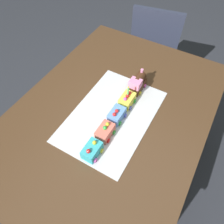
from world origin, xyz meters
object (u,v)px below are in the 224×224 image
(dining_table, at_px, (112,122))
(chair, at_px, (155,45))
(cake_locomotive, at_px, (138,83))
(cake_car_hopper_coral, at_px, (105,131))
(cake_car_tanker_lemon, at_px, (127,100))
(birthday_candle, at_px, (128,90))
(cake_car_gondola_sky_blue, at_px, (117,115))
(cake_car_flatbed_turquoise, at_px, (92,150))

(dining_table, relative_size, chair, 1.63)
(chair, distance_m, cake_locomotive, 0.90)
(cake_car_hopper_coral, bearing_deg, cake_locomotive, -180.00)
(cake_locomotive, bearing_deg, chair, -167.21)
(chair, bearing_deg, cake_car_tanker_lemon, 90.84)
(dining_table, xyz_separation_m, birthday_candle, (-0.09, 0.05, 0.21))
(cake_car_gondola_sky_blue, bearing_deg, cake_locomotive, -180.00)
(cake_car_hopper_coral, xyz_separation_m, cake_car_flatbed_turquoise, (0.12, 0.00, 0.00))
(cake_locomotive, xyz_separation_m, birthday_candle, (0.13, -0.00, 0.06))
(cake_locomotive, relative_size, cake_car_flatbed_turquoise, 1.40)
(cake_car_hopper_coral, bearing_deg, birthday_candle, -180.00)
(dining_table, relative_size, cake_car_flatbed_turquoise, 14.00)
(birthday_candle, bearing_deg, cake_locomotive, 180.00)
(dining_table, relative_size, cake_locomotive, 10.00)
(cake_locomotive, height_order, cake_car_tanker_lemon, cake_locomotive)
(cake_car_tanker_lemon, xyz_separation_m, cake_car_flatbed_turquoise, (0.35, -0.00, -0.00))
(cake_car_flatbed_turquoise, bearing_deg, chair, -171.88)
(cake_car_tanker_lemon, distance_m, birthday_candle, 0.07)
(cake_car_hopper_coral, distance_m, birthday_candle, 0.25)
(cake_car_gondola_sky_blue, height_order, cake_car_hopper_coral, same)
(dining_table, distance_m, chair, 1.06)
(chair, xyz_separation_m, cake_car_gondola_sky_blue, (1.06, 0.19, 0.30))
(cake_car_flatbed_turquoise, bearing_deg, dining_table, -169.80)
(dining_table, relative_size, cake_car_tanker_lemon, 14.00)
(cake_locomotive, bearing_deg, cake_car_hopper_coral, 0.00)
(cake_car_flatbed_turquoise, bearing_deg, cake_locomotive, -180.00)
(cake_car_tanker_lemon, relative_size, cake_car_hopper_coral, 1.00)
(cake_car_gondola_sky_blue, bearing_deg, cake_car_hopper_coral, 0.00)
(dining_table, bearing_deg, birthday_candle, 152.36)
(chair, relative_size, cake_car_flatbed_turquoise, 8.60)
(cake_car_gondola_sky_blue, xyz_separation_m, cake_car_flatbed_turquoise, (0.24, 0.00, 0.00))
(cake_car_tanker_lemon, bearing_deg, cake_car_flatbed_turquoise, -0.00)
(chair, bearing_deg, cake_car_hopper_coral, 88.67)
(cake_locomotive, bearing_deg, birthday_candle, -0.00)
(cake_locomotive, height_order, cake_car_gondola_sky_blue, cake_locomotive)
(chair, height_order, cake_car_gondola_sky_blue, chair)
(dining_table, height_order, chair, chair)
(cake_locomotive, distance_m, cake_car_flatbed_turquoise, 0.48)
(cake_locomotive, bearing_deg, cake_car_gondola_sky_blue, 0.00)
(cake_car_tanker_lemon, height_order, cake_car_flatbed_turquoise, same)
(dining_table, relative_size, cake_car_gondola_sky_blue, 14.00)
(cake_car_tanker_lemon, height_order, cake_car_hopper_coral, same)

